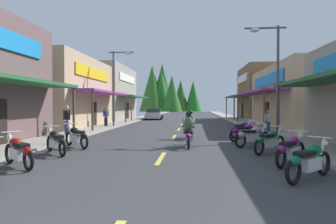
# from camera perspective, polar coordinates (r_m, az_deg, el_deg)

# --- Properties ---
(ground) EXTENTS (10.20, 93.11, 0.10)m
(ground) POSITION_cam_1_polar(r_m,az_deg,el_deg) (32.97, 3.08, -1.92)
(ground) COLOR #38383A
(sidewalk_left) EXTENTS (2.21, 93.11, 0.12)m
(sidewalk_left) POSITION_cam_1_polar(r_m,az_deg,el_deg) (33.75, -7.51, -1.67)
(sidewalk_left) COLOR #9E9991
(sidewalk_left) RESTS_ON ground
(sidewalk_right) EXTENTS (2.21, 93.11, 0.12)m
(sidewalk_right) POSITION_cam_1_polar(r_m,az_deg,el_deg) (33.33, 13.80, -1.73)
(sidewalk_right) COLOR #9E9991
(sidewalk_right) RESTS_ON ground
(centerline_dashes) EXTENTS (0.16, 68.49, 0.01)m
(centerline_dashes) POSITION_cam_1_polar(r_m,az_deg,el_deg) (36.65, 3.28, -1.50)
(centerline_dashes) COLOR #E0C64C
(centerline_dashes) RESTS_ON ground
(storefront_left_middle) EXTENTS (10.73, 11.13, 5.77)m
(storefront_left_middle) POSITION_cam_1_polar(r_m,az_deg,el_deg) (27.33, -23.08, 3.45)
(storefront_left_middle) COLOR tan
(storefront_left_middle) RESTS_ON ground
(storefront_left_far) EXTENTS (9.27, 11.58, 6.65)m
(storefront_left_far) POSITION_cam_1_polar(r_m,az_deg,el_deg) (38.64, -13.29, 3.54)
(storefront_left_far) COLOR gray
(storefront_left_far) RESTS_ON ground
(storefront_right_middle) EXTENTS (10.69, 13.28, 5.04)m
(storefront_right_middle) POSITION_cam_1_polar(r_m,az_deg,el_deg) (27.43, 27.76, 2.64)
(storefront_right_middle) COLOR tan
(storefront_right_middle) RESTS_ON ground
(storefront_right_far) EXTENTS (10.49, 9.40, 6.64)m
(storefront_right_far) POSITION_cam_1_polar(r_m,az_deg,el_deg) (39.40, 20.53, 3.44)
(storefront_right_far) COLOR brown
(storefront_right_far) RESTS_ON ground
(streetlamp_left) EXTENTS (2.12, 0.30, 6.28)m
(streetlamp_left) POSITION_cam_1_polar(r_m,az_deg,el_deg) (24.69, -9.85, 6.56)
(streetlamp_left) COLOR #474C51
(streetlamp_left) RESTS_ON ground
(streetlamp_right) EXTENTS (2.12, 0.30, 5.97)m
(streetlamp_right) POSITION_cam_1_polar(r_m,az_deg,el_deg) (16.40, 19.47, 8.52)
(streetlamp_right) COLOR #474C51
(streetlamp_right) RESTS_ON ground
(motorcycle_parked_right_0) EXTENTS (1.64, 1.53, 1.04)m
(motorcycle_parked_right_0) POSITION_cam_1_polar(r_m,az_deg,el_deg) (8.07, 25.73, -8.46)
(motorcycle_parked_right_0) COLOR black
(motorcycle_parked_right_0) RESTS_ON ground
(motorcycle_parked_right_1) EXTENTS (1.42, 1.73, 1.04)m
(motorcycle_parked_right_1) POSITION_cam_1_polar(r_m,az_deg,el_deg) (9.81, 22.75, -6.70)
(motorcycle_parked_right_1) COLOR black
(motorcycle_parked_right_1) RESTS_ON ground
(motorcycle_parked_right_2) EXTENTS (1.56, 1.61, 1.04)m
(motorcycle_parked_right_2) POSITION_cam_1_polar(r_m,az_deg,el_deg) (11.85, 19.14, -5.29)
(motorcycle_parked_right_2) COLOR black
(motorcycle_parked_right_2) RESTS_ON ground
(motorcycle_parked_right_3) EXTENTS (1.80, 1.32, 1.04)m
(motorcycle_parked_right_3) POSITION_cam_1_polar(r_m,az_deg,el_deg) (13.52, 16.12, -4.45)
(motorcycle_parked_right_3) COLOR black
(motorcycle_parked_right_3) RESTS_ON ground
(motorcycle_parked_right_4) EXTENTS (1.87, 1.22, 1.04)m
(motorcycle_parked_right_4) POSITION_cam_1_polar(r_m,az_deg,el_deg) (15.43, 14.85, -3.72)
(motorcycle_parked_right_4) COLOR black
(motorcycle_parked_right_4) RESTS_ON ground
(motorcycle_parked_right_5) EXTENTS (1.52, 1.65, 1.04)m
(motorcycle_parked_right_5) POSITION_cam_1_polar(r_m,az_deg,el_deg) (17.25, 14.14, -3.18)
(motorcycle_parked_right_5) COLOR black
(motorcycle_parked_right_5) RESTS_ON ground
(motorcycle_parked_left_1) EXTENTS (1.74, 1.41, 1.04)m
(motorcycle_parked_left_1) POSITION_cam_1_polar(r_m,az_deg,el_deg) (9.79, -27.04, -6.76)
(motorcycle_parked_left_1) COLOR black
(motorcycle_parked_left_1) RESTS_ON ground
(motorcycle_parked_left_2) EXTENTS (1.53, 1.63, 1.04)m
(motorcycle_parked_left_2) POSITION_cam_1_polar(r_m,az_deg,el_deg) (11.81, -20.95, -5.33)
(motorcycle_parked_left_2) COLOR black
(motorcycle_parked_left_2) RESTS_ON ground
(motorcycle_parked_left_3) EXTENTS (1.64, 1.53, 1.04)m
(motorcycle_parked_left_3) POSITION_cam_1_polar(r_m,az_deg,el_deg) (13.38, -17.35, -4.52)
(motorcycle_parked_left_3) COLOR black
(motorcycle_parked_left_3) RESTS_ON ground
(rider_cruising_lead) EXTENTS (0.60, 2.14, 1.57)m
(rider_cruising_lead) POSITION_cam_1_polar(r_m,az_deg,el_deg) (12.95, 3.98, -3.91)
(rider_cruising_lead) COLOR black
(rider_cruising_lead) RESTS_ON ground
(rider_cruising_trailing) EXTENTS (0.61, 2.14, 1.57)m
(rider_cruising_trailing) POSITION_cam_1_polar(r_m,az_deg,el_deg) (16.11, 4.37, -2.87)
(rider_cruising_trailing) COLOR black
(rider_cruising_trailing) RESTS_ON ground
(pedestrian_by_shop) EXTENTS (0.42, 0.49, 1.68)m
(pedestrian_by_shop) POSITION_cam_1_polar(r_m,az_deg,el_deg) (24.70, -11.98, -0.67)
(pedestrian_by_shop) COLOR black
(pedestrian_by_shop) RESTS_ON ground
(pedestrian_browsing) EXTENTS (0.52, 0.39, 1.54)m
(pedestrian_browsing) POSITION_cam_1_polar(r_m,az_deg,el_deg) (19.19, 18.91, -1.59)
(pedestrian_browsing) COLOR #333F8C
(pedestrian_browsing) RESTS_ON ground
(pedestrian_waiting) EXTENTS (0.51, 0.40, 1.82)m
(pedestrian_waiting) POSITION_cam_1_polar(r_m,az_deg,el_deg) (18.14, -19.09, -1.18)
(pedestrian_waiting) COLOR #333F8C
(pedestrian_waiting) RESTS_ON ground
(parked_car_curbside) EXTENTS (2.21, 4.37, 1.40)m
(parked_car_curbside) POSITION_cam_1_polar(r_m,az_deg,el_deg) (37.38, -2.68, -0.40)
(parked_car_curbside) COLOR silver
(parked_car_curbside) RESTS_ON ground
(treeline_backdrop) EXTENTS (17.51, 12.59, 13.70)m
(treeline_backdrop) POSITION_cam_1_polar(r_m,az_deg,el_deg) (82.83, -0.70, 4.26)
(treeline_backdrop) COLOR #295223
(treeline_backdrop) RESTS_ON ground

